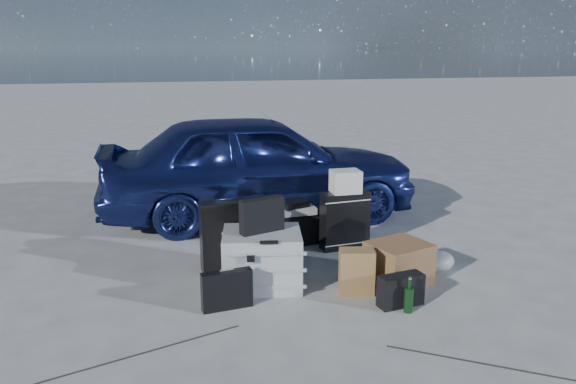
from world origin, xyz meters
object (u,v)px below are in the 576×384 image
(pelican_case, at_px, (262,259))
(suitcase_right, at_px, (345,220))
(suitcase_left, at_px, (228,236))
(cardboard_box, at_px, (399,263))
(duffel_bag, at_px, (294,228))
(green_bottle, at_px, (409,296))
(car, at_px, (258,165))
(briefcase, at_px, (227,290))

(pelican_case, xyz_separation_m, suitcase_right, (0.96, 0.68, 0.05))
(suitcase_left, height_order, cardboard_box, suitcase_left)
(suitcase_left, height_order, duffel_bag, suitcase_left)
(suitcase_left, bearing_deg, green_bottle, -48.13)
(car, relative_size, pelican_case, 5.65)
(pelican_case, bearing_deg, cardboard_box, -0.60)
(car, distance_m, briefcase, 2.46)
(briefcase, height_order, green_bottle, briefcase)
(pelican_case, bearing_deg, car, 90.45)
(green_bottle, bearing_deg, pelican_case, 141.68)
(duffel_bag, height_order, cardboard_box, cardboard_box)
(car, bearing_deg, suitcase_left, 159.75)
(suitcase_left, relative_size, suitcase_right, 1.12)
(car, distance_m, duffel_bag, 1.12)
(cardboard_box, distance_m, green_bottle, 0.55)
(green_bottle, bearing_deg, car, 102.37)
(suitcase_right, distance_m, duffel_bag, 0.53)
(car, relative_size, green_bottle, 13.52)
(duffel_bag, bearing_deg, green_bottle, -81.46)
(green_bottle, bearing_deg, suitcase_left, 135.31)
(briefcase, distance_m, duffel_bag, 1.56)
(suitcase_left, height_order, suitcase_right, suitcase_left)
(cardboard_box, bearing_deg, suitcase_right, 99.54)
(suitcase_left, xyz_separation_m, green_bottle, (1.17, -1.16, -0.18))
(suitcase_right, distance_m, cardboard_box, 0.92)
(car, bearing_deg, cardboard_box, -160.81)
(pelican_case, relative_size, briefcase, 1.65)
(pelican_case, distance_m, green_bottle, 1.22)
(green_bottle, bearing_deg, suitcase_right, 89.61)
(pelican_case, relative_size, duffel_bag, 0.99)
(suitcase_right, distance_m, green_bottle, 1.44)
(pelican_case, bearing_deg, duffel_bag, 72.15)
(cardboard_box, xyz_separation_m, green_bottle, (-0.16, -0.53, -0.04))
(car, bearing_deg, duffel_bag, -171.09)
(suitcase_right, relative_size, green_bottle, 2.13)
(suitcase_right, bearing_deg, duffel_bag, 144.31)
(car, height_order, suitcase_right, car)
(cardboard_box, height_order, green_bottle, cardboard_box)
(suitcase_right, bearing_deg, briefcase, -146.54)
(car, relative_size, suitcase_right, 6.35)
(pelican_case, bearing_deg, green_bottle, -27.50)
(car, xyz_separation_m, duffel_bag, (0.16, -1.01, -0.45))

